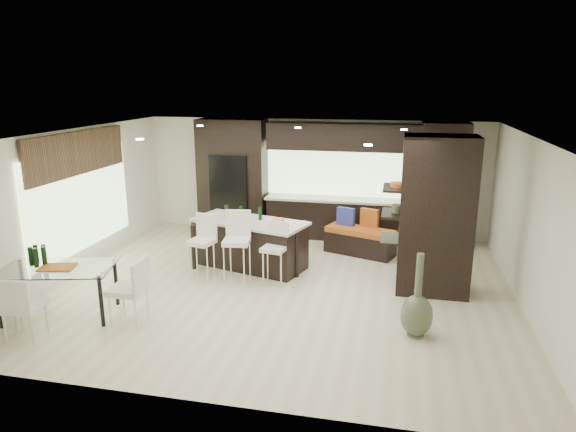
% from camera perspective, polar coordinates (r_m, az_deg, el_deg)
% --- Properties ---
extents(ground, '(8.00, 8.00, 0.00)m').
position_cam_1_polar(ground, '(9.23, -0.79, -7.86)').
color(ground, beige).
rests_on(ground, ground).
extents(back_wall, '(8.00, 0.02, 2.70)m').
position_cam_1_polar(back_wall, '(12.15, 2.90, 4.33)').
color(back_wall, white).
rests_on(back_wall, ground).
extents(left_wall, '(0.02, 7.00, 2.70)m').
position_cam_1_polar(left_wall, '(10.43, -22.77, 1.43)').
color(left_wall, white).
rests_on(left_wall, ground).
extents(right_wall, '(0.02, 7.00, 2.70)m').
position_cam_1_polar(right_wall, '(8.83, 25.36, -1.12)').
color(right_wall, white).
rests_on(right_wall, ground).
extents(ceiling, '(8.00, 7.00, 0.02)m').
position_cam_1_polar(ceiling, '(8.56, -0.86, 9.07)').
color(ceiling, white).
rests_on(ceiling, ground).
extents(window_left, '(0.04, 3.20, 1.90)m').
position_cam_1_polar(window_left, '(10.57, -21.99, 1.67)').
color(window_left, '#B2D199').
rests_on(window_left, left_wall).
extents(window_back, '(3.40, 0.04, 1.20)m').
position_cam_1_polar(window_back, '(12.00, 5.72, 5.11)').
color(window_back, '#B2D199').
rests_on(window_back, back_wall).
extents(stone_accent, '(0.08, 3.00, 0.80)m').
position_cam_1_polar(stone_accent, '(10.40, -22.33, 6.49)').
color(stone_accent, brown).
rests_on(stone_accent, left_wall).
extents(ceiling_spots, '(4.00, 3.00, 0.02)m').
position_cam_1_polar(ceiling_spots, '(8.80, -0.49, 9.10)').
color(ceiling_spots, white).
rests_on(ceiling_spots, ceiling).
extents(back_cabinetry, '(6.80, 0.68, 2.70)m').
position_cam_1_polar(back_cabinetry, '(11.76, 5.04, 3.94)').
color(back_cabinetry, black).
rests_on(back_cabinetry, ground).
extents(refrigerator, '(0.90, 0.68, 1.90)m').
position_cam_1_polar(refrigerator, '(12.32, -6.18, 2.51)').
color(refrigerator, black).
rests_on(refrigerator, ground).
extents(partition_column, '(1.20, 0.80, 2.70)m').
position_cam_1_polar(partition_column, '(9.00, 16.13, 0.02)').
color(partition_column, black).
rests_on(partition_column, ground).
extents(kitchen_island, '(2.41, 1.55, 0.93)m').
position_cam_1_polar(kitchen_island, '(10.10, -4.28, -3.06)').
color(kitchen_island, black).
rests_on(kitchen_island, ground).
extents(stool_left, '(0.51, 0.51, 0.96)m').
position_cam_1_polar(stool_left, '(9.60, -9.56, -4.09)').
color(stool_left, white).
rests_on(stool_left, ground).
extents(stool_mid, '(0.52, 0.52, 1.05)m').
position_cam_1_polar(stool_mid, '(9.35, -5.69, -4.21)').
color(stool_mid, white).
rests_on(stool_mid, ground).
extents(stool_right, '(0.47, 0.47, 0.91)m').
position_cam_1_polar(stool_right, '(9.22, -1.55, -4.87)').
color(stool_right, white).
rests_on(stool_right, ground).
extents(bench, '(1.55, 1.01, 0.56)m').
position_cam_1_polar(bench, '(10.94, 8.00, -2.78)').
color(bench, black).
rests_on(bench, ground).
extents(floor_vase, '(0.46, 0.46, 1.24)m').
position_cam_1_polar(floor_vase, '(7.55, 14.23, -8.54)').
color(floor_vase, '#48553E').
rests_on(floor_vase, ground).
extents(dining_table, '(1.83, 1.31, 0.79)m').
position_cam_1_polar(dining_table, '(8.75, -23.98, -7.71)').
color(dining_table, white).
rests_on(dining_table, ground).
extents(chair_near, '(0.55, 0.55, 0.91)m').
position_cam_1_polar(chair_near, '(8.17, -27.26, -9.27)').
color(chair_near, white).
rests_on(chair_near, ground).
extents(chair_end, '(0.52, 0.52, 0.94)m').
position_cam_1_polar(chair_end, '(8.12, -17.33, -8.27)').
color(chair_end, white).
rests_on(chair_end, ground).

